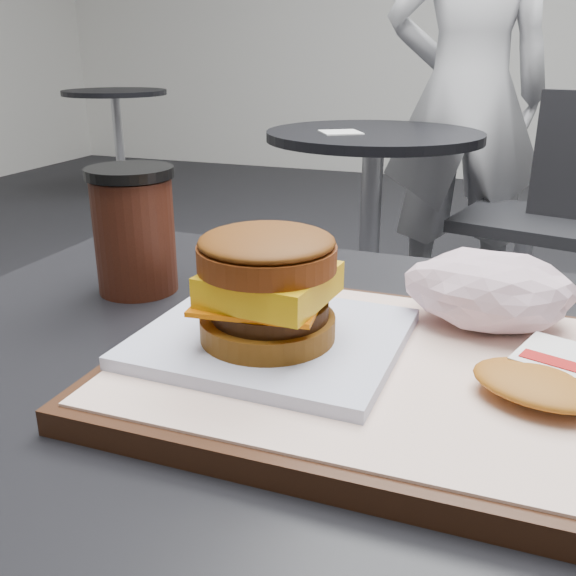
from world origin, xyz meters
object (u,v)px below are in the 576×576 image
at_px(customer_table, 332,555).
at_px(serving_tray, 381,373).
at_px(neighbor_chair, 551,208).
at_px(patron, 467,95).
at_px(hash_brown, 567,379).
at_px(crumpled_wrapper, 489,290).
at_px(coffee_cup, 134,230).
at_px(breakfast_sandwich, 269,299).
at_px(neighbor_table, 372,192).

distance_m(customer_table, serving_tray, 0.20).
bearing_deg(neighbor_chair, serving_tray, -95.67).
distance_m(neighbor_chair, patron, 0.57).
height_order(hash_brown, crumpled_wrapper, crumpled_wrapper).
relative_size(customer_table, serving_tray, 2.11).
distance_m(serving_tray, patron, 2.14).
height_order(customer_table, patron, patron).
distance_m(customer_table, neighbor_chair, 1.81).
relative_size(hash_brown, patron, 0.08).
distance_m(hash_brown, crumpled_wrapper, 0.12).
relative_size(crumpled_wrapper, coffee_cup, 1.06).
bearing_deg(crumpled_wrapper, neighbor_chair, 86.18).
bearing_deg(breakfast_sandwich, coffee_cup, 148.30).
bearing_deg(hash_brown, crumpled_wrapper, 119.74).
xyz_separation_m(breakfast_sandwich, patron, (-0.07, 2.14, 0.01)).
xyz_separation_m(breakfast_sandwich, coffee_cup, (-0.19, 0.12, 0.00)).
xyz_separation_m(crumpled_wrapper, patron, (-0.22, 2.04, 0.02)).
bearing_deg(neighbor_chair, coffee_cup, -104.96).
bearing_deg(breakfast_sandwich, serving_tray, 5.47).
height_order(crumpled_wrapper, neighbor_table, crumpled_wrapper).
relative_size(breakfast_sandwich, neighbor_table, 0.26).
distance_m(breakfast_sandwich, neighbor_chair, 1.86).
relative_size(hash_brown, neighbor_chair, 0.15).
relative_size(serving_tray, breakfast_sandwich, 1.95).
height_order(customer_table, neighbor_chair, neighbor_chair).
distance_m(hash_brown, neighbor_chair, 1.84).
xyz_separation_m(customer_table, neighbor_table, (-0.35, 1.65, -0.03)).
xyz_separation_m(crumpled_wrapper, neighbor_chair, (0.11, 1.71, -0.31)).
distance_m(customer_table, neighbor_table, 1.69).
height_order(breakfast_sandwich, hash_brown, breakfast_sandwich).
height_order(serving_tray, breakfast_sandwich, breakfast_sandwich).
xyz_separation_m(coffee_cup, patron, (0.12, 2.03, 0.00)).
bearing_deg(serving_tray, customer_table, 155.89).
xyz_separation_m(serving_tray, coffee_cup, (-0.27, 0.11, 0.05)).
xyz_separation_m(breakfast_sandwich, neighbor_table, (-0.30, 1.67, -0.28)).
bearing_deg(neighbor_chair, customer_table, -96.91).
bearing_deg(breakfast_sandwich, neighbor_table, 100.27).
relative_size(crumpled_wrapper, neighbor_table, 0.18).
height_order(serving_tray, neighbor_table, serving_tray).
distance_m(crumpled_wrapper, neighbor_table, 1.66).
relative_size(customer_table, coffee_cup, 6.41).
bearing_deg(patron, coffee_cup, 73.02).
bearing_deg(patron, serving_tray, 80.56).
height_order(serving_tray, neighbor_chair, neighbor_chair).
height_order(serving_tray, crumpled_wrapper, crumpled_wrapper).
distance_m(breakfast_sandwich, crumpled_wrapper, 0.18).
xyz_separation_m(serving_tray, neighbor_chair, (0.18, 1.81, -0.27)).
relative_size(breakfast_sandwich, neighbor_chair, 0.22).
bearing_deg(breakfast_sandwich, customer_table, 28.19).
bearing_deg(customer_table, crumpled_wrapper, 37.44).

